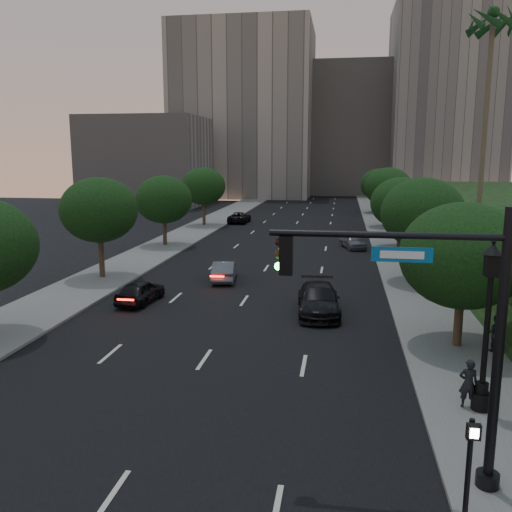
% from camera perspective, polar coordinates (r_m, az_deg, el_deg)
% --- Properties ---
extents(ground, '(160.00, 160.00, 0.00)m').
position_cam_1_polar(ground, '(17.90, -9.63, -16.55)').
color(ground, black).
rests_on(ground, ground).
extents(road_surface, '(16.00, 140.00, 0.02)m').
position_cam_1_polar(road_surface, '(46.07, 2.30, 0.48)').
color(road_surface, black).
rests_on(road_surface, ground).
extents(sidewalk_right, '(4.50, 140.00, 0.15)m').
position_cam_1_polar(sidewalk_right, '(46.02, 15.08, 0.19)').
color(sidewalk_right, slate).
rests_on(sidewalk_right, ground).
extents(sidewalk_left, '(4.50, 140.00, 0.15)m').
position_cam_1_polar(sidewalk_left, '(48.32, -9.86, 0.89)').
color(sidewalk_left, slate).
rests_on(sidewalk_left, ground).
extents(parapet_wall, '(0.35, 90.00, 0.70)m').
position_cam_1_polar(parapet_wall, '(43.97, 19.84, 5.08)').
color(parapet_wall, slate).
rests_on(parapet_wall, embankment).
extents(office_block_left, '(26.00, 20.00, 32.00)m').
position_cam_1_polar(office_block_left, '(109.05, -1.21, 14.79)').
color(office_block_left, gray).
rests_on(office_block_left, ground).
extents(office_block_mid, '(22.00, 18.00, 26.00)m').
position_cam_1_polar(office_block_mid, '(117.14, 9.63, 12.89)').
color(office_block_mid, '#9C968F').
rests_on(office_block_mid, ground).
extents(office_block_right, '(20.00, 22.00, 36.00)m').
position_cam_1_polar(office_block_right, '(113.03, 19.23, 15.09)').
color(office_block_right, gray).
rests_on(office_block_right, ground).
extents(office_block_filler, '(18.00, 16.00, 14.00)m').
position_cam_1_polar(office_block_filler, '(90.62, -11.32, 9.73)').
color(office_block_filler, '#9C968F').
rests_on(office_block_filler, ground).
extents(tree_right_a, '(5.20, 5.20, 6.24)m').
position_cam_1_polar(tree_right_a, '(23.93, 20.96, 0.03)').
color(tree_right_a, '#38281C').
rests_on(tree_right_a, ground).
extents(tree_right_b, '(5.20, 5.20, 6.74)m').
position_cam_1_polar(tree_right_b, '(35.58, 17.13, 4.34)').
color(tree_right_b, '#38281C').
rests_on(tree_right_b, ground).
extents(tree_right_c, '(5.20, 5.20, 6.24)m').
position_cam_1_polar(tree_right_c, '(48.47, 15.01, 5.42)').
color(tree_right_c, '#38281C').
rests_on(tree_right_c, ground).
extents(tree_right_d, '(5.20, 5.20, 6.74)m').
position_cam_1_polar(tree_right_d, '(62.34, 13.74, 7.02)').
color(tree_right_d, '#38281C').
rests_on(tree_right_d, ground).
extents(tree_right_e, '(5.20, 5.20, 6.24)m').
position_cam_1_polar(tree_right_e, '(77.31, 12.85, 7.34)').
color(tree_right_e, '#38281C').
rests_on(tree_right_e, ground).
extents(tree_left_b, '(5.00, 5.00, 6.71)m').
position_cam_1_polar(tree_left_b, '(36.71, -16.20, 4.66)').
color(tree_left_b, '#38281C').
rests_on(tree_left_b, ground).
extents(tree_left_c, '(5.00, 5.00, 6.34)m').
position_cam_1_polar(tree_left_c, '(48.77, -9.69, 5.88)').
color(tree_left_c, '#38281C').
rests_on(tree_left_c, ground).
extents(tree_left_d, '(5.00, 5.00, 6.71)m').
position_cam_1_polar(tree_left_d, '(62.13, -5.55, 7.32)').
color(tree_left_d, '#38281C').
rests_on(tree_left_d, ground).
extents(palm_far, '(3.20, 3.20, 15.50)m').
position_cam_1_polar(palm_far, '(47.25, 23.65, 21.41)').
color(palm_far, '#4C4233').
rests_on(palm_far, embankment).
extents(traffic_signal_mast, '(5.68, 0.56, 7.00)m').
position_cam_1_polar(traffic_signal_mast, '(13.74, 19.74, -8.98)').
color(traffic_signal_mast, black).
rests_on(traffic_signal_mast, ground).
extents(street_lamp, '(0.64, 0.64, 5.62)m').
position_cam_1_polar(street_lamp, '(18.40, 23.08, -7.63)').
color(street_lamp, black).
rests_on(street_lamp, ground).
extents(pedestrian_signal, '(0.30, 0.33, 2.50)m').
position_cam_1_polar(pedestrian_signal, '(13.49, 21.58, -19.33)').
color(pedestrian_signal, black).
rests_on(pedestrian_signal, ground).
extents(sedan_near_left, '(1.91, 3.98, 1.31)m').
position_cam_1_polar(sedan_near_left, '(30.75, -12.08, -3.67)').
color(sedan_near_left, black).
rests_on(sedan_near_left, ground).
extents(sedan_mid_left, '(1.94, 4.16, 1.32)m').
position_cam_1_polar(sedan_mid_left, '(35.41, -3.36, -1.56)').
color(sedan_mid_left, '#5B5D62').
rests_on(sedan_mid_left, ground).
extents(sedan_far_left, '(2.29, 4.76, 1.31)m').
position_cam_1_polar(sedan_far_left, '(65.44, -1.75, 4.08)').
color(sedan_far_left, black).
rests_on(sedan_far_left, ground).
extents(sedan_near_right, '(2.53, 5.34, 1.51)m').
position_cam_1_polar(sedan_near_right, '(28.25, 6.59, -4.58)').
color(sedan_near_right, black).
rests_on(sedan_near_right, ground).
extents(sedan_far_right, '(2.63, 4.17, 1.32)m').
position_cam_1_polar(sedan_far_right, '(48.23, 10.16, 1.57)').
color(sedan_far_right, slate).
rests_on(sedan_far_right, ground).
extents(pedestrian_a, '(0.59, 0.40, 1.61)m').
position_cam_1_polar(pedestrian_a, '(18.98, 21.44, -12.37)').
color(pedestrian_a, black).
rests_on(pedestrian_a, sidewalk_right).
extents(pedestrian_b, '(0.91, 0.80, 1.56)m').
position_cam_1_polar(pedestrian_b, '(24.46, 23.90, -7.44)').
color(pedestrian_b, black).
rests_on(pedestrian_b, sidewalk_right).
extents(pedestrian_c, '(1.02, 0.57, 1.64)m').
position_cam_1_polar(pedestrian_c, '(32.07, 18.33, -2.81)').
color(pedestrian_c, black).
rests_on(pedestrian_c, sidewalk_right).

